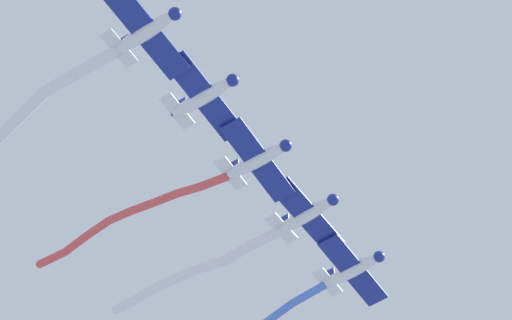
# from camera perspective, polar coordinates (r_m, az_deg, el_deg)

# --- Properties ---
(airplane_lead) EXTENTS (8.12, 6.25, 2.02)m
(airplane_lead) POSITION_cam_1_polar(r_m,az_deg,el_deg) (74.17, -5.96, 6.93)
(airplane_lead) COLOR silver
(smoke_trail_lead) EXTENTS (4.92, 19.54, 3.42)m
(smoke_trail_lead) POSITION_cam_1_polar(r_m,az_deg,el_deg) (80.37, -12.50, 2.24)
(smoke_trail_lead) COLOR white
(airplane_left_wing) EXTENTS (8.11, 6.25, 2.02)m
(airplane_left_wing) POSITION_cam_1_polar(r_m,az_deg,el_deg) (76.74, -2.82, 3.47)
(airplane_left_wing) COLOR silver
(airplane_right_wing) EXTENTS (8.08, 6.24, 2.02)m
(airplane_right_wing) POSITION_cam_1_polar(r_m,az_deg,el_deg) (79.30, 0.08, 0.00)
(airplane_right_wing) COLOR silver
(smoke_trail_right_wing) EXTENTS (7.22, 18.74, 3.45)m
(smoke_trail_right_wing) POSITION_cam_1_polar(r_m,az_deg,el_deg) (85.16, -6.94, -3.11)
(smoke_trail_right_wing) COLOR #DB4C4C
(airplane_slot) EXTENTS (8.15, 6.25, 2.02)m
(airplane_slot) POSITION_cam_1_polar(r_m,az_deg,el_deg) (82.79, 2.77, -2.98)
(airplane_slot) COLOR silver
(smoke_trail_slot) EXTENTS (5.89, 17.65, 3.75)m
(smoke_trail_slot) POSITION_cam_1_polar(r_m,az_deg,el_deg) (88.02, -3.57, -6.15)
(smoke_trail_slot) COLOR white
(airplane_trail) EXTENTS (8.13, 6.25, 2.02)m
(airplane_trail) POSITION_cam_1_polar(r_m,az_deg,el_deg) (86.20, 5.27, -5.95)
(airplane_trail) COLOR silver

